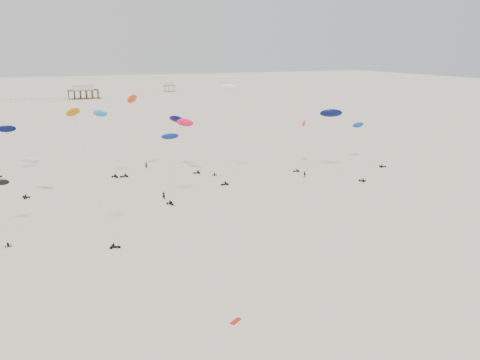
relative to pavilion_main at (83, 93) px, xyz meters
name	(u,v)px	position (x,y,z in m)	size (l,w,h in m)	color
ground_plane	(140,131)	(10.00, -150.00, -4.22)	(900.00, 900.00, 0.00)	beige
pavilion_main	(83,93)	(0.00, 0.00, 0.00)	(21.00, 13.00, 9.80)	brown
pavilion_small	(169,88)	(70.00, 30.00, -0.74)	(9.00, 7.00, 8.00)	brown
pier_fence	(2,101)	(-52.00, 0.00, -3.45)	(80.20, 0.20, 1.50)	black
rig_0	(3,199)	(-36.90, -254.91, 2.16)	(3.45, 14.15, 14.60)	black
rig_1	(302,134)	(42.94, -231.89, 5.79)	(8.94, 9.96, 14.81)	black
rig_2	(170,156)	(-1.74, -248.07, 6.30)	(5.05, 8.10, 15.79)	black
rig_3	(130,111)	(-5.39, -218.35, 13.43)	(10.64, 10.18, 22.50)	black
rig_5	(29,166)	(-32.31, -231.02, 2.89)	(5.77, 7.51, 9.72)	black
rig_6	(228,109)	(17.94, -234.78, 14.54)	(8.74, 12.78, 26.01)	black
rig_7	(87,156)	(-21.63, -267.07, 12.05)	(7.40, 9.98, 24.74)	black
rig_8	(107,131)	(-12.42, -222.45, 8.70)	(8.35, 4.96, 18.89)	black
rig_9	(179,126)	(7.98, -221.66, 8.65)	(7.14, 11.50, 16.69)	black
rig_10	(364,134)	(64.64, -232.85, 4.29)	(4.60, 15.06, 16.10)	black
rig_11	(333,118)	(48.15, -240.01, 11.26)	(7.21, 18.20, 20.80)	black
rig_12	(188,127)	(8.97, -227.02, 9.05)	(9.80, 9.09, 16.63)	black
rig_13	(5,138)	(-38.59, -206.39, 6.07)	(7.33, 7.86, 13.97)	black
spectator_0	(164,199)	(-3.59, -247.58, -4.22)	(0.83, 0.57, 2.27)	black
spectator_1	(305,178)	(37.15, -243.92, -4.22)	(1.03, 0.60, 2.10)	black
spectator_3	(146,168)	(-1.14, -216.09, -4.22)	(0.82, 0.57, 2.27)	black
grounded_kite_b	(236,321)	(-7.51, -302.03, -4.22)	(1.80, 0.70, 0.07)	red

